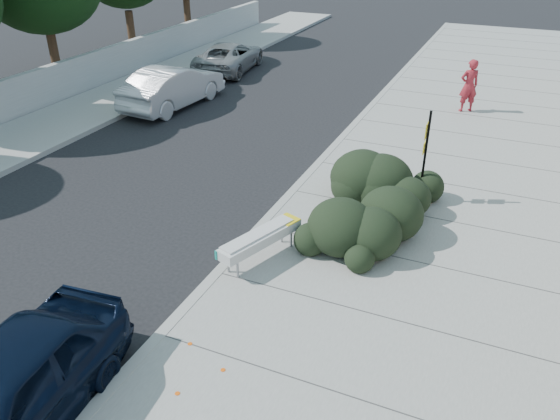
{
  "coord_description": "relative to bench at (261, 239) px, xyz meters",
  "views": [
    {
      "loc": [
        4.78,
        -7.76,
        6.58
      ],
      "look_at": [
        0.74,
        1.48,
        1.0
      ],
      "focal_mm": 35.0,
      "sensor_mm": 36.0,
      "label": 1
    }
  ],
  "objects": [
    {
      "name": "hedge",
      "position": [
        1.78,
        2.45,
        0.29
      ],
      "size": [
        2.2,
        4.22,
        1.56
      ],
      "primitive_type": "ellipsoid",
      "rotation": [
        0.0,
        0.0,
        -0.03
      ],
      "color": "black",
      "rests_on": "sidewalk_near"
    },
    {
      "name": "curb_near",
      "position": [
        -0.6,
        4.2,
        -0.56
      ],
      "size": [
        0.22,
        50.0,
        0.17
      ],
      "primitive_type": "cube",
      "color": "#9E9E99",
      "rests_on": "ground"
    },
    {
      "name": "bike_rack",
      "position": [
        2.15,
        2.7,
        0.0
      ],
      "size": [
        0.12,
        0.56,
        0.82
      ],
      "rotation": [
        0.0,
        0.0,
        -0.12
      ],
      "color": "black",
      "rests_on": "sidewalk_near"
    },
    {
      "name": "wagon_silver",
      "position": [
        -7.53,
        8.21,
        0.12
      ],
      "size": [
        1.97,
        4.73,
        1.52
      ],
      "primitive_type": "imported",
      "rotation": [
        0.0,
        0.0,
        3.06
      ],
      "color": "silver",
      "rests_on": "ground"
    },
    {
      "name": "pedestrian",
      "position": [
        2.69,
        11.6,
        0.44
      ],
      "size": [
        0.81,
        0.74,
        1.87
      ],
      "primitive_type": "imported",
      "rotation": [
        0.0,
        0.0,
        3.69
      ],
      "color": "maroon",
      "rests_on": "sidewalk_near"
    },
    {
      "name": "sidewalk_near",
      "position": [
        5.0,
        4.2,
        -0.57
      ],
      "size": [
        11.2,
        50.0,
        0.15
      ],
      "primitive_type": "cube",
      "color": "gray",
      "rests_on": "ground"
    },
    {
      "name": "ground",
      "position": [
        -0.6,
        -0.8,
        -0.64
      ],
      "size": [
        120.0,
        120.0,
        0.0
      ],
      "primitive_type": "plane",
      "color": "black",
      "rests_on": "ground"
    },
    {
      "name": "bench",
      "position": [
        0.0,
        0.0,
        0.0
      ],
      "size": [
        1.11,
        2.07,
        0.62
      ],
      "rotation": [
        0.0,
        0.0,
        -0.35
      ],
      "color": "gray",
      "rests_on": "sidewalk_near"
    },
    {
      "name": "sedan_navy",
      "position": [
        -1.4,
        -5.24,
        0.09
      ],
      "size": [
        2.14,
        4.45,
        1.47
      ],
      "primitive_type": "imported",
      "rotation": [
        0.0,
        0.0,
        0.1
      ],
      "color": "black",
      "rests_on": "ground"
    },
    {
      "name": "far_wall",
      "position": [
        -11.8,
        4.2,
        0.11
      ],
      "size": [
        0.3,
        40.0,
        1.5
      ],
      "primitive_type": "cube",
      "color": "#9E9E99",
      "rests_on": "ground"
    },
    {
      "name": "sidewalk_far",
      "position": [
        -10.1,
        4.2,
        -0.57
      ],
      "size": [
        3.0,
        50.0,
        0.15
      ],
      "primitive_type": "cube",
      "color": "gray",
      "rests_on": "ground"
    },
    {
      "name": "suv_silver",
      "position": [
        -8.1,
        13.7,
        0.0
      ],
      "size": [
        2.73,
        4.87,
        1.29
      ],
      "primitive_type": "imported",
      "rotation": [
        0.0,
        0.0,
        3.28
      ],
      "color": "gray",
      "rests_on": "ground"
    },
    {
      "name": "sign_post",
      "position": [
        2.51,
        3.93,
        0.85
      ],
      "size": [
        0.08,
        0.27,
        2.35
      ],
      "rotation": [
        0.0,
        0.0,
        0.01
      ],
      "color": "black",
      "rests_on": "sidewalk_near"
    },
    {
      "name": "curb_far",
      "position": [
        -8.6,
        4.2,
        -0.56
      ],
      "size": [
        0.22,
        50.0,
        0.17
      ],
      "primitive_type": "cube",
      "color": "#9E9E99",
      "rests_on": "ground"
    }
  ]
}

